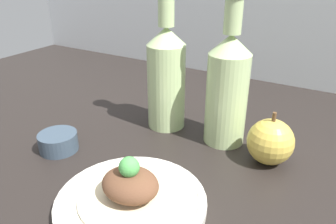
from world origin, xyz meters
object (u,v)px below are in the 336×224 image
object	(u,v)px
plate	(131,201)
apple	(270,142)
plated_food	(130,186)
cider_bottle_left	(166,75)
dipping_bowl	(58,142)
cider_bottle_right	(227,87)

from	to	relation	value
plate	apple	bearing A→B (deg)	57.46
plated_food	cider_bottle_left	xyz separation A→B (cm)	(-9.10, 25.46, 7.91)
dipping_bowl	plate	bearing A→B (deg)	-15.26
cider_bottle_left	apple	bearing A→B (deg)	-7.68
plate	cider_bottle_left	bearing A→B (deg)	109.67
apple	dipping_bowl	world-z (taller)	apple
apple	dipping_bowl	xyz separation A→B (cm)	(-35.81, -16.44, -2.39)
plated_food	apple	size ratio (longest dim) A/B	1.57
plate	plated_food	size ratio (longest dim) A/B	1.45
plate	dipping_bowl	size ratio (longest dim) A/B	3.05
plate	cider_bottle_left	xyz separation A→B (cm)	(-9.10, 25.46, 10.64)
cider_bottle_left	plate	bearing A→B (deg)	-70.33
cider_bottle_left	dipping_bowl	xyz separation A→B (cm)	(-12.46, -19.58, -9.86)
plate	apple	world-z (taller)	apple
apple	plated_food	bearing A→B (deg)	-122.54
dipping_bowl	cider_bottle_right	bearing A→B (deg)	37.08
cider_bottle_left	apple	world-z (taller)	cider_bottle_left
cider_bottle_right	dipping_bowl	bearing A→B (deg)	-142.92
dipping_bowl	apple	bearing A→B (deg)	24.66
plate	plated_food	bearing A→B (deg)	82.87
plated_food	cider_bottle_right	xyz separation A→B (cm)	(4.35, 25.46, 7.91)
plate	cider_bottle_left	size ratio (longest dim) A/B	0.77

